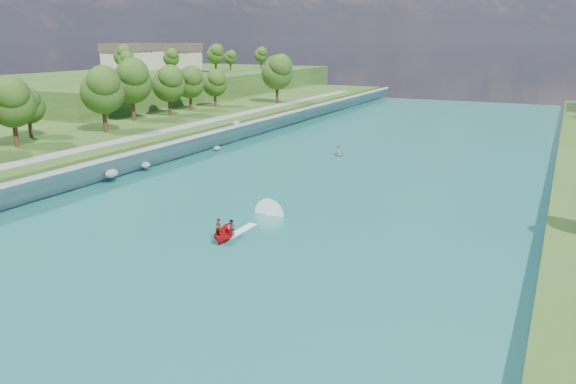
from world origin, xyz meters
The scene contains 11 objects.
ground centered at (0.00, 0.00, 0.00)m, with size 260.00×260.00×0.00m, color #2D5119.
river_water centered at (0.00, 20.00, 0.05)m, with size 55.00×240.00×0.10m, color #1A655C.
berm_west centered at (-50.00, 20.00, 1.75)m, with size 45.00×240.00×3.50m, color #2D5119.
ridge_west centered at (-82.50, 95.00, 4.50)m, with size 60.00×120.00×9.00m, color #2D5119.
riprap_bank centered at (-25.84, 19.08, 1.80)m, with size 4.43×236.00×4.20m.
riverside_path centered at (-32.50, 20.00, 3.55)m, with size 3.00×200.00×0.10m, color gray.
ridge_houses centered at (-88.67, 100.00, 13.31)m, with size 29.50×29.50×8.40m.
trees_west centered at (-41.94, 12.65, 9.48)m, with size 18.53×155.37×13.69m.
trees_ridge centered at (-72.71, 97.49, 13.39)m, with size 20.28×65.56×9.69m.
motorboat centered at (0.35, 3.65, 0.71)m, with size 3.60×18.74×2.19m.
raft centered at (-4.77, 44.30, 0.45)m, with size 3.20×3.40×1.58m.
Camera 1 is at (27.90, -40.43, 18.45)m, focal length 35.00 mm.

